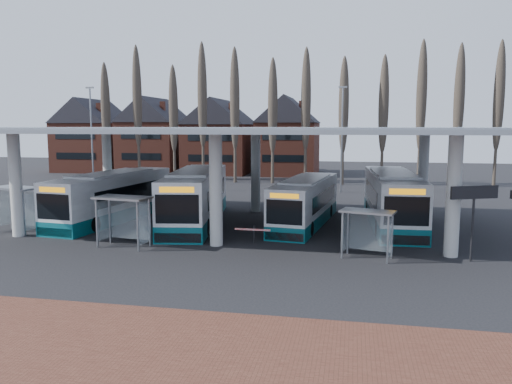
% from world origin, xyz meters
% --- Properties ---
extents(ground, '(140.00, 140.00, 0.00)m').
position_xyz_m(ground, '(0.00, 0.00, 0.00)').
color(ground, black).
rests_on(ground, ground).
extents(brick_strip, '(70.00, 10.00, 0.03)m').
position_xyz_m(brick_strip, '(0.00, -12.00, 0.01)').
color(brick_strip, brown).
rests_on(brick_strip, ground).
extents(station_canopy, '(32.00, 16.00, 6.34)m').
position_xyz_m(station_canopy, '(0.00, 8.00, 5.68)').
color(station_canopy, silver).
rests_on(station_canopy, ground).
extents(poplar_row, '(45.10, 1.10, 14.50)m').
position_xyz_m(poplar_row, '(0.00, 33.00, 8.78)').
color(poplar_row, '#473D33').
rests_on(poplar_row, ground).
extents(townhouse_row, '(36.80, 10.30, 12.25)m').
position_xyz_m(townhouse_row, '(-15.75, 44.00, 5.94)').
color(townhouse_row, '#5F2B1F').
rests_on(townhouse_row, ground).
extents(lamp_post_a, '(0.80, 0.16, 10.17)m').
position_xyz_m(lamp_post_a, '(-18.00, 22.00, 5.34)').
color(lamp_post_a, slate).
rests_on(lamp_post_a, ground).
extents(lamp_post_b, '(0.80, 0.16, 10.17)m').
position_xyz_m(lamp_post_b, '(6.00, 26.00, 5.34)').
color(lamp_post_b, slate).
rests_on(lamp_post_b, ground).
extents(bus_0, '(3.88, 12.09, 3.30)m').
position_xyz_m(bus_0, '(-8.92, 8.32, 1.56)').
color(bus_0, white).
rests_on(bus_0, ground).
extents(bus_1, '(4.64, 13.00, 3.54)m').
position_xyz_m(bus_1, '(-3.08, 8.58, 1.67)').
color(bus_1, white).
rests_on(bus_1, ground).
extents(bus_2, '(3.66, 11.19, 3.05)m').
position_xyz_m(bus_2, '(4.17, 9.37, 1.44)').
color(bus_2, white).
rests_on(bus_2, ground).
extents(bus_3, '(3.25, 12.64, 3.48)m').
position_xyz_m(bus_3, '(9.71, 10.42, 1.64)').
color(bus_3, white).
rests_on(bus_3, ground).
extents(shelter_0, '(3.25, 2.17, 2.77)m').
position_xyz_m(shelter_0, '(-12.68, 3.56, 2.01)').
color(shelter_0, gray).
rests_on(shelter_0, ground).
extents(shelter_1, '(3.09, 1.85, 2.71)m').
position_xyz_m(shelter_1, '(-4.73, 1.35, 1.97)').
color(shelter_1, gray).
rests_on(shelter_1, ground).
extents(shelter_2, '(2.79, 1.88, 2.36)m').
position_xyz_m(shelter_2, '(7.94, 1.43, 1.72)').
color(shelter_2, gray).
rests_on(shelter_2, ground).
extents(info_sign_0, '(2.29, 1.08, 3.62)m').
position_xyz_m(info_sign_0, '(12.76, 1.68, 3.04)').
color(info_sign_0, black).
rests_on(info_sign_0, ground).
extents(barrier, '(1.97, 0.55, 0.99)m').
position_xyz_m(barrier, '(1.90, 3.05, 0.76)').
color(barrier, black).
rests_on(barrier, ground).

